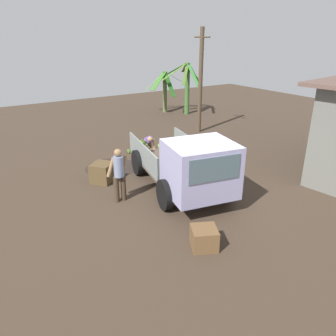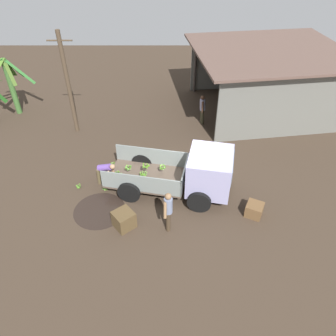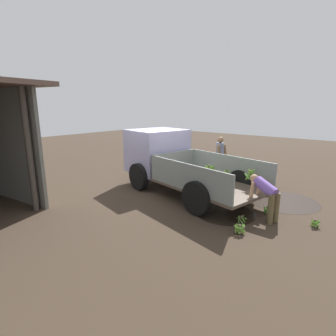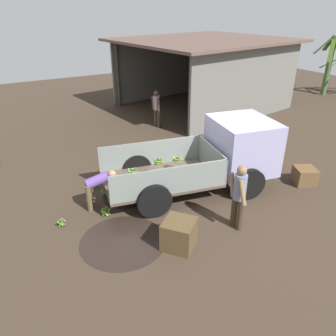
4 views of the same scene
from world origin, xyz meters
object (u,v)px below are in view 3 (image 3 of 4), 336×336
object	(u,v)px
banana_bunch_on_ground_1	(315,223)
wooden_crate_0	(259,179)
person_foreground_visitor	(220,156)
banana_bunch_on_ground_0	(240,228)
person_worker_loading	(266,193)
banana_bunch_on_ground_2	(268,210)
banana_bunch_on_ground_3	(242,219)
wooden_crate_1	(146,165)
cargo_truck	(166,157)

from	to	relation	value
banana_bunch_on_ground_1	wooden_crate_0	bearing A→B (deg)	-44.59
person_foreground_visitor	banana_bunch_on_ground_0	size ratio (longest dim) A/B	6.06
person_worker_loading	banana_bunch_on_ground_2	xyz separation A→B (m)	(0.02, -0.39, -0.57)
banana_bunch_on_ground_0	banana_bunch_on_ground_1	xyz separation A→B (m)	(-1.24, -1.41, -0.02)
banana_bunch_on_ground_0	banana_bunch_on_ground_2	bearing A→B (deg)	-94.74
person_foreground_visitor	banana_bunch_on_ground_1	size ratio (longest dim) A/B	7.36
banana_bunch_on_ground_1	banana_bunch_on_ground_3	size ratio (longest dim) A/B	0.86
banana_bunch_on_ground_0	wooden_crate_1	world-z (taller)	wooden_crate_1
banana_bunch_on_ground_3	banana_bunch_on_ground_1	bearing A→B (deg)	-148.78
wooden_crate_1	banana_bunch_on_ground_0	bearing A→B (deg)	152.71
cargo_truck	wooden_crate_1	xyz separation A→B (m)	(2.11, -1.20, -0.79)
banana_bunch_on_ground_1	banana_bunch_on_ground_3	distance (m)	1.67
banana_bunch_on_ground_3	wooden_crate_0	xyz separation A→B (m)	(0.67, -2.94, 0.22)
banana_bunch_on_ground_0	wooden_crate_0	xyz separation A→B (m)	(0.86, -3.48, 0.21)
person_worker_loading	wooden_crate_0	bearing A→B (deg)	-47.67
person_worker_loading	wooden_crate_1	xyz separation A→B (m)	(5.80, -1.80, -0.42)
person_worker_loading	banana_bunch_on_ground_2	world-z (taller)	person_worker_loading
person_worker_loading	wooden_crate_0	size ratio (longest dim) A/B	1.60
banana_bunch_on_ground_2	wooden_crate_0	world-z (taller)	wooden_crate_0
person_worker_loading	banana_bunch_on_ground_0	bearing A→B (deg)	101.62
banana_bunch_on_ground_3	wooden_crate_0	distance (m)	3.02
wooden_crate_1	cargo_truck	bearing A→B (deg)	150.35
cargo_truck	banana_bunch_on_ground_1	xyz separation A→B (m)	(-4.77, 0.30, -0.93)
person_foreground_visitor	banana_bunch_on_ground_2	size ratio (longest dim) A/B	6.13
banana_bunch_on_ground_2	wooden_crate_0	size ratio (longest dim) A/B	0.40
cargo_truck	banana_bunch_on_ground_3	size ratio (longest dim) A/B	19.61
banana_bunch_on_ground_0	banana_bunch_on_ground_3	xyz separation A→B (m)	(0.19, -0.55, -0.01)
wooden_crate_0	banana_bunch_on_ground_2	bearing A→B (deg)	116.55
banana_bunch_on_ground_0	banana_bunch_on_ground_3	size ratio (longest dim) A/B	1.04
cargo_truck	person_foreground_visitor	distance (m)	2.16
banana_bunch_on_ground_0	wooden_crate_0	bearing A→B (deg)	-76.07
cargo_truck	banana_bunch_on_ground_0	distance (m)	4.03
banana_bunch_on_ground_1	wooden_crate_1	xyz separation A→B (m)	(6.88, -1.50, 0.15)
wooden_crate_0	banana_bunch_on_ground_3	bearing A→B (deg)	102.84
banana_bunch_on_ground_0	banana_bunch_on_ground_3	world-z (taller)	banana_bunch_on_ground_0
person_foreground_visitor	banana_bunch_on_ground_1	bearing A→B (deg)	-29.32
banana_bunch_on_ground_1	wooden_crate_0	world-z (taller)	wooden_crate_0
cargo_truck	wooden_crate_0	distance (m)	3.28
banana_bunch_on_ground_1	wooden_crate_1	size ratio (longest dim) A/B	0.38
banana_bunch_on_ground_0	wooden_crate_0	distance (m)	3.59
banana_bunch_on_ground_1	person_foreground_visitor	bearing A→B (deg)	-30.36
person_worker_loading	banana_bunch_on_ground_1	distance (m)	1.26
cargo_truck	person_worker_loading	bearing A→B (deg)	-177.78
person_worker_loading	banana_bunch_on_ground_2	size ratio (longest dim) A/B	3.97
wooden_crate_0	wooden_crate_1	bearing A→B (deg)	6.78
banana_bunch_on_ground_3	cargo_truck	bearing A→B (deg)	-19.24
banana_bunch_on_ground_2	wooden_crate_0	bearing A→B (deg)	-63.45
cargo_truck	banana_bunch_on_ground_1	bearing A→B (deg)	-172.09
banana_bunch_on_ground_0	cargo_truck	bearing A→B (deg)	-25.84
banana_bunch_on_ground_2	cargo_truck	bearing A→B (deg)	-3.24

